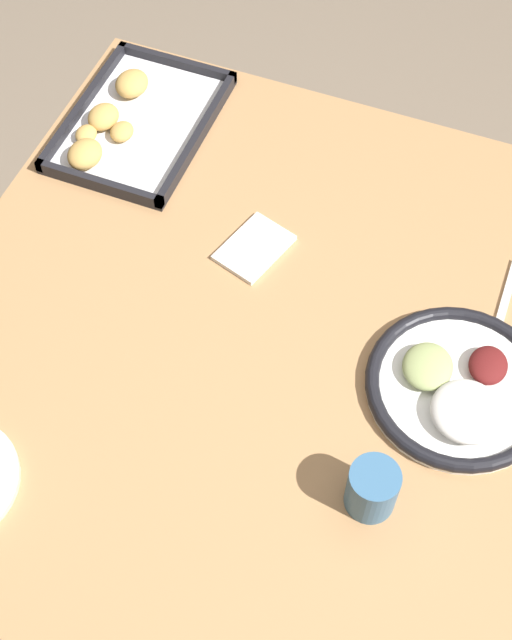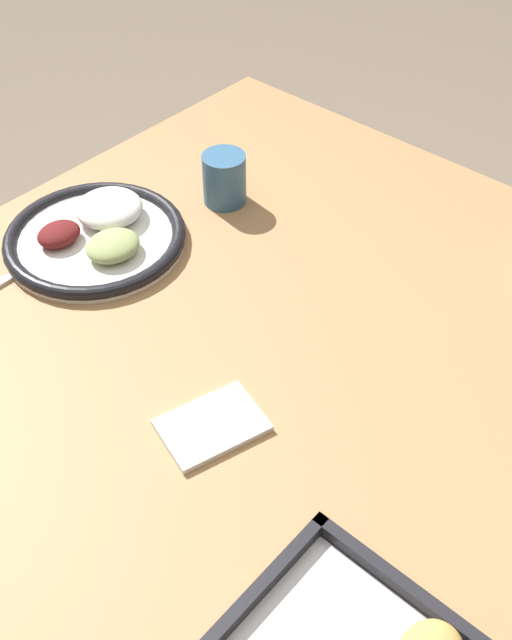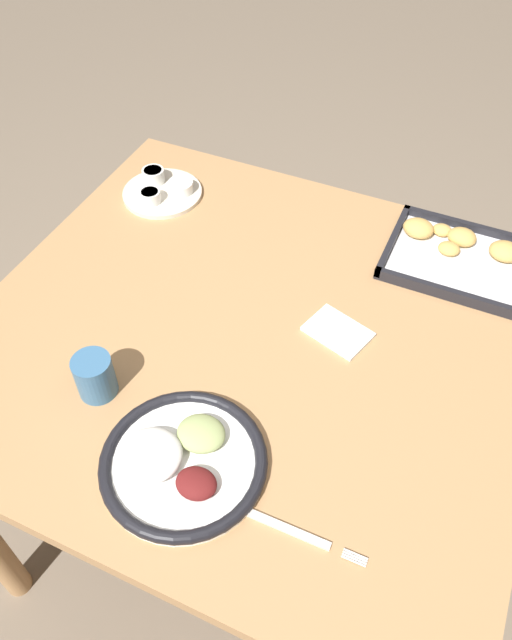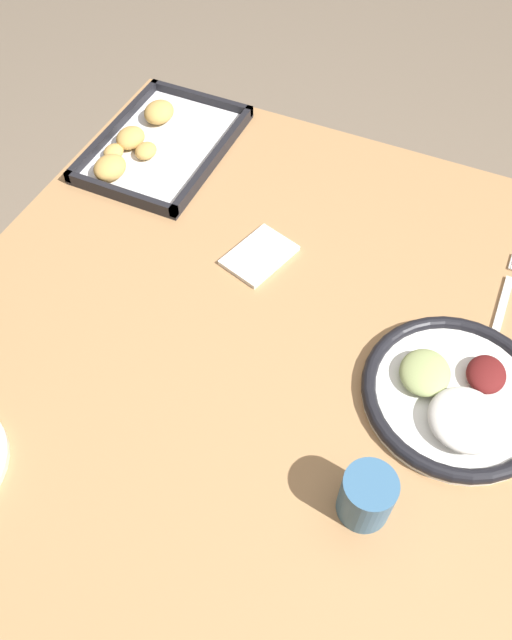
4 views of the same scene
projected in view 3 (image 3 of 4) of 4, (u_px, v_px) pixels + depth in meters
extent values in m
plane|color=#7A6B59|center=(254.00, 510.00, 1.68)|extent=(8.00, 8.00, 0.00)
cube|color=#AD7F51|center=(253.00, 336.00, 1.14)|extent=(1.00, 0.94, 0.03)
cylinder|color=#AD7F51|center=(172.00, 269.00, 1.79)|extent=(0.06, 0.06, 0.71)
cylinder|color=#AD7F51|center=(489.00, 372.00, 1.55)|extent=(0.06, 0.06, 0.71)
cylinder|color=white|center=(184.00, 464.00, 0.94)|extent=(0.25, 0.25, 0.01)
torus|color=black|center=(184.00, 462.00, 0.94)|extent=(0.26, 0.26, 0.02)
ellipsoid|color=white|center=(150.00, 455.00, 0.93)|extent=(0.10, 0.10, 0.03)
ellipsoid|color=maroon|center=(196.00, 483.00, 0.90)|extent=(0.06, 0.05, 0.02)
ellipsoid|color=#9EAD6B|center=(201.00, 433.00, 0.96)|extent=(0.08, 0.07, 0.03)
cube|color=silver|center=(273.00, 523.00, 0.88)|extent=(0.17, 0.01, 0.00)
cylinder|color=silver|center=(353.00, 561.00, 0.85)|extent=(0.04, 0.00, 0.00)
cylinder|color=silver|center=(354.00, 559.00, 0.85)|extent=(0.04, 0.00, 0.00)
cylinder|color=silver|center=(355.00, 556.00, 0.85)|extent=(0.04, 0.00, 0.00)
cylinder|color=silver|center=(356.00, 554.00, 0.85)|extent=(0.04, 0.00, 0.00)
cylinder|color=beige|center=(162.00, 193.00, 1.39)|extent=(0.18, 0.18, 0.01)
cylinder|color=silver|center=(181.00, 187.00, 1.38)|extent=(0.06, 0.06, 0.02)
cylinder|color=#593319|center=(180.00, 183.00, 1.37)|extent=(0.05, 0.05, 0.01)
cylinder|color=silver|center=(153.00, 176.00, 1.40)|extent=(0.05, 0.05, 0.03)
cylinder|color=#C67F23|center=(153.00, 171.00, 1.39)|extent=(0.04, 0.04, 0.01)
cylinder|color=silver|center=(150.00, 197.00, 1.35)|extent=(0.05, 0.05, 0.03)
cylinder|color=#51992D|center=(150.00, 193.00, 1.35)|extent=(0.04, 0.04, 0.01)
cube|color=black|center=(465.00, 265.00, 1.24)|extent=(0.31, 0.22, 0.01)
cube|color=silver|center=(466.00, 263.00, 1.24)|extent=(0.29, 0.20, 0.00)
cube|color=black|center=(455.00, 295.00, 1.17)|extent=(0.31, 0.01, 0.02)
cube|color=black|center=(477.00, 229.00, 1.29)|extent=(0.31, 0.01, 0.02)
cube|color=black|center=(393.00, 240.00, 1.27)|extent=(0.01, 0.22, 0.02)
ellipsoid|color=tan|center=(449.00, 249.00, 1.25)|extent=(0.04, 0.04, 0.02)
ellipsoid|color=tan|center=(442.00, 230.00, 1.29)|extent=(0.04, 0.03, 0.02)
ellipsoid|color=tan|center=(505.00, 251.00, 1.23)|extent=(0.06, 0.05, 0.04)
ellipsoid|color=tan|center=(418.00, 228.00, 1.28)|extent=(0.06, 0.05, 0.03)
ellipsoid|color=tan|center=(462.00, 237.00, 1.26)|extent=(0.06, 0.05, 0.03)
cylinder|color=#38668E|center=(95.00, 376.00, 1.01)|extent=(0.06, 0.06, 0.08)
cube|color=white|center=(338.00, 332.00, 1.12)|extent=(0.13, 0.11, 0.01)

